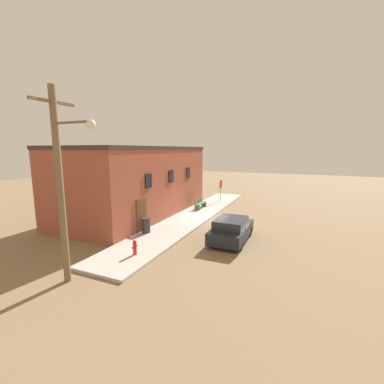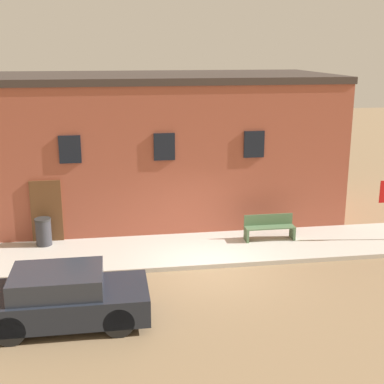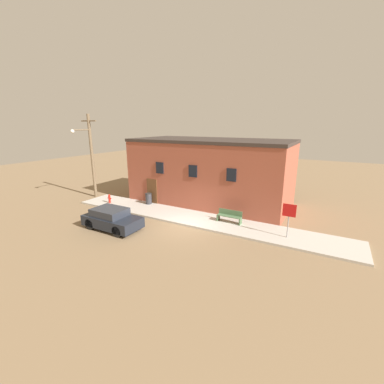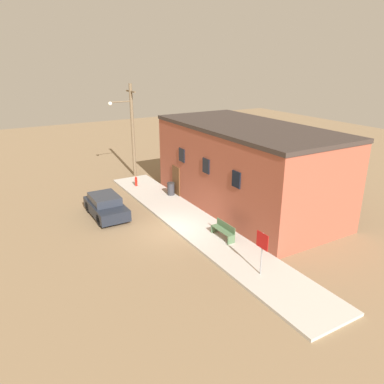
{
  "view_description": "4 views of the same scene",
  "coord_description": "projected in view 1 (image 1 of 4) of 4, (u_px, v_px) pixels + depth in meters",
  "views": [
    {
      "loc": [
        -17.76,
        -6.21,
        5.19
      ],
      "look_at": [
        -0.3,
        1.42,
        2.0
      ],
      "focal_mm": 24.0,
      "sensor_mm": 36.0,
      "label": 1
    },
    {
      "loc": [
        -2.75,
        -14.44,
        6.37
      ],
      "look_at": [
        -0.3,
        1.42,
        2.0
      ],
      "focal_mm": 50.0,
      "sensor_mm": 36.0,
      "label": 2
    },
    {
      "loc": [
        8.14,
        -13.65,
        6.59
      ],
      "look_at": [
        -0.3,
        1.42,
        2.0
      ],
      "focal_mm": 24.0,
      "sensor_mm": 36.0,
      "label": 3
    },
    {
      "loc": [
        17.31,
        -8.84,
        9.37
      ],
      "look_at": [
        -0.3,
        1.42,
        2.0
      ],
      "focal_mm": 35.0,
      "sensor_mm": 36.0,
      "label": 4
    }
  ],
  "objects": [
    {
      "name": "brick_building",
      "position": [
        137.0,
        181.0,
        20.31
      ],
      "size": [
        13.12,
        6.14,
        5.4
      ],
      "color": "#9E4C38",
      "rests_on": "ground"
    },
    {
      "name": "ground_plane",
      "position": [
        211.0,
        219.0,
        19.36
      ],
      "size": [
        80.0,
        80.0,
        0.0
      ],
      "primitive_type": "plane",
      "color": "#846B4C"
    },
    {
      "name": "trash_bin",
      "position": [
        146.0,
        225.0,
        15.69
      ],
      "size": [
        0.53,
        0.53,
        0.9
      ],
      "color": "#333338",
      "rests_on": "sidewalk"
    },
    {
      "name": "sidewalk",
      "position": [
        194.0,
        216.0,
        19.91
      ],
      "size": [
        20.74,
        2.84,
        0.14
      ],
      "color": "#BCB7AD",
      "rests_on": "ground"
    },
    {
      "name": "bench",
      "position": [
        200.0,
        203.0,
        22.14
      ],
      "size": [
        1.67,
        0.44,
        0.83
      ],
      "color": "#4C6B47",
      "rests_on": "sidewalk"
    },
    {
      "name": "utility_pole",
      "position": [
        62.0,
        181.0,
        9.52
      ],
      "size": [
        1.8,
        2.0,
        7.45
      ],
      "color": "brown",
      "rests_on": "ground"
    },
    {
      "name": "stop_sign",
      "position": [
        221.0,
        186.0,
        25.19
      ],
      "size": [
        0.74,
        0.06,
        2.05
      ],
      "color": "gray",
      "rests_on": "sidewalk"
    },
    {
      "name": "fire_hydrant",
      "position": [
        135.0,
        247.0,
        12.39
      ],
      "size": [
        0.38,
        0.18,
        0.73
      ],
      "color": "red",
      "rests_on": "sidewalk"
    },
    {
      "name": "parked_car",
      "position": [
        231.0,
        230.0,
        14.63
      ],
      "size": [
        3.83,
        1.8,
        1.35
      ],
      "color": "black",
      "rests_on": "ground"
    }
  ]
}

